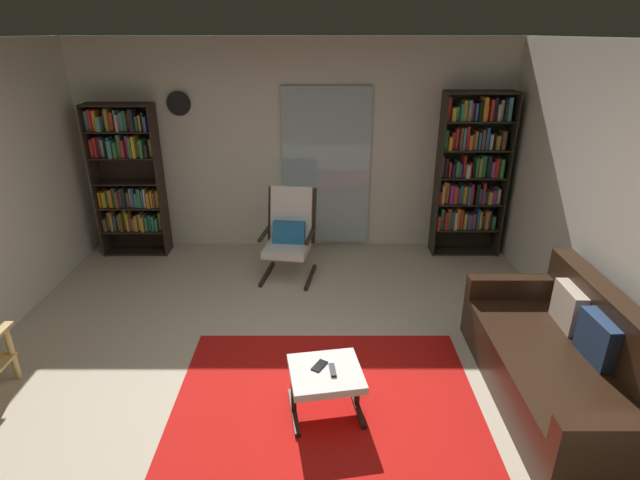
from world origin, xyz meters
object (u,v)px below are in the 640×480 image
(cell_phone, at_px, (317,366))
(bookshelf_near_tv, at_px, (126,175))
(lounge_armchair, at_px, (287,231))
(wall_clock, at_px, (176,103))
(ottoman, at_px, (324,378))
(leather_sofa, at_px, (564,365))
(bookshelf_near_sofa, at_px, (468,171))
(tv_remote, at_px, (331,370))

(cell_phone, bearing_deg, bookshelf_near_tv, 159.50)
(lounge_armchair, relative_size, wall_clock, 3.53)
(ottoman, relative_size, cell_phone, 4.23)
(bookshelf_near_tv, height_order, leather_sofa, bookshelf_near_tv)
(bookshelf_near_sofa, bearing_deg, ottoman, -121.49)
(bookshelf_near_sofa, distance_m, lounge_armchair, 2.35)
(bookshelf_near_tv, distance_m, leather_sofa, 5.12)
(bookshelf_near_tv, height_order, cell_phone, bookshelf_near_tv)
(bookshelf_near_sofa, xyz_separation_m, tv_remote, (-1.75, -2.95, -0.69))
(ottoman, relative_size, tv_remote, 4.11)
(bookshelf_near_tv, relative_size, bookshelf_near_sofa, 0.93)
(leather_sofa, distance_m, ottoman, 1.84)
(leather_sofa, relative_size, cell_phone, 13.82)
(ottoman, distance_m, cell_phone, 0.10)
(cell_phone, bearing_deg, lounge_armchair, 129.14)
(bookshelf_near_tv, bearing_deg, lounge_armchair, -17.55)
(wall_clock, bearing_deg, leather_sofa, -39.91)
(lounge_armchair, distance_m, tv_remote, 2.36)
(leather_sofa, distance_m, lounge_armchair, 3.11)
(bookshelf_near_sofa, distance_m, wall_clock, 3.62)
(leather_sofa, distance_m, cell_phone, 1.89)
(bookshelf_near_tv, xyz_separation_m, lounge_armchair, (2.00, -0.63, -0.49))
(bookshelf_near_tv, bearing_deg, ottoman, -50.84)
(lounge_armchair, bearing_deg, wall_clock, 148.25)
(tv_remote, xyz_separation_m, cell_phone, (-0.10, 0.06, -0.00))
(bookshelf_near_tv, height_order, wall_clock, wall_clock)
(bookshelf_near_sofa, distance_m, tv_remote, 3.50)
(ottoman, bearing_deg, bookshelf_near_sofa, 58.51)
(ottoman, height_order, tv_remote, tv_remote)
(ottoman, bearing_deg, bookshelf_near_tv, 129.16)
(bookshelf_near_sofa, bearing_deg, leather_sofa, -89.32)
(ottoman, distance_m, tv_remote, 0.09)
(bookshelf_near_tv, xyz_separation_m, ottoman, (2.39, -2.94, -0.71))
(lounge_armchair, bearing_deg, leather_sofa, -44.04)
(bookshelf_near_tv, relative_size, lounge_armchair, 1.84)
(cell_phone, bearing_deg, tv_remote, -0.13)
(lounge_armchair, xyz_separation_m, wall_clock, (-1.34, 0.83, 1.32))
(bookshelf_near_tv, distance_m, ottoman, 3.85)
(tv_remote, height_order, wall_clock, wall_clock)
(lounge_armchair, bearing_deg, cell_phone, -81.30)
(lounge_armchair, bearing_deg, bookshelf_near_sofa, 16.23)
(bookshelf_near_sofa, height_order, leather_sofa, bookshelf_near_sofa)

